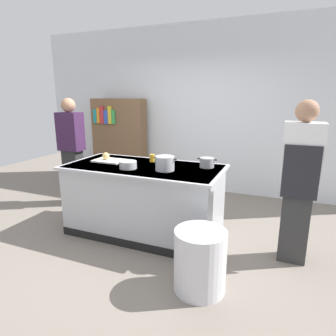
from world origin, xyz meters
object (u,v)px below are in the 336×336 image
at_px(onion, 106,156).
at_px(mixing_bowl, 128,165).
at_px(person_chef, 299,180).
at_px(bookshelf, 119,142).
at_px(stock_pot, 165,163).
at_px(person_guest, 72,149).
at_px(sauce_pan, 207,163).
at_px(juice_cup, 152,158).
at_px(trash_bin, 200,261).

height_order(onion, mixing_bowl, onion).
bearing_deg(person_chef, bookshelf, 80.17).
bearing_deg(stock_pot, person_guest, 161.70).
bearing_deg(sauce_pan, bookshelf, 144.59).
height_order(mixing_bowl, juice_cup, juice_cup).
xyz_separation_m(sauce_pan, person_chef, (1.03, -0.21, -0.05)).
distance_m(stock_pot, person_chef, 1.46).
relative_size(stock_pot, bookshelf, 0.17).
bearing_deg(person_guest, bookshelf, -169.61).
distance_m(mixing_bowl, trash_bin, 1.44).
distance_m(juice_cup, trash_bin, 1.62).
bearing_deg(onion, mixing_bowl, -27.78).
relative_size(sauce_pan, person_chef, 0.14).
bearing_deg(onion, person_guest, 154.69).
relative_size(onion, mixing_bowl, 0.45).
height_order(juice_cup, person_guest, person_guest).
bearing_deg(sauce_pan, onion, -173.29).
distance_m(onion, mixing_bowl, 0.55).
bearing_deg(onion, bookshelf, 116.29).
height_order(onion, sauce_pan, sauce_pan).
height_order(onion, person_chef, person_chef).
distance_m(sauce_pan, mixing_bowl, 0.96).
height_order(juice_cup, trash_bin, juice_cup).
xyz_separation_m(mixing_bowl, person_guest, (-1.45, 0.71, -0.03)).
bearing_deg(person_chef, stock_pot, 113.73).
distance_m(mixing_bowl, juice_cup, 0.46).
xyz_separation_m(sauce_pan, mixing_bowl, (-0.86, -0.42, -0.01)).
bearing_deg(bookshelf, mixing_bowl, -55.94).
bearing_deg(bookshelf, person_chef, -28.79).
xyz_separation_m(trash_bin, person_guest, (-2.56, 1.37, 0.62)).
xyz_separation_m(onion, sauce_pan, (1.35, 0.16, -0.01)).
xyz_separation_m(mixing_bowl, person_chef, (1.90, 0.21, -0.03)).
relative_size(onion, person_chef, 0.05).
bearing_deg(trash_bin, mixing_bowl, 149.09).
relative_size(stock_pot, person_chef, 0.17).
distance_m(person_chef, bookshelf, 3.70).
height_order(stock_pot, mixing_bowl, stock_pot).
bearing_deg(onion, sauce_pan, 6.71).
xyz_separation_m(sauce_pan, juice_cup, (-0.75, 0.03, -0.01)).
relative_size(stock_pot, mixing_bowl, 1.37).
bearing_deg(sauce_pan, juice_cup, 178.07).
xyz_separation_m(onion, trash_bin, (1.60, -0.92, -0.67)).
xyz_separation_m(stock_pot, bookshelf, (-1.79, 1.90, -0.13)).
relative_size(onion, trash_bin, 0.16).
bearing_deg(person_chef, trash_bin, 156.66).
bearing_deg(bookshelf, person_guest, -94.76).
relative_size(sauce_pan, trash_bin, 0.41).
xyz_separation_m(mixing_bowl, bookshelf, (-1.34, 1.99, -0.09)).
height_order(stock_pot, trash_bin, stock_pot).
relative_size(mixing_bowl, juice_cup, 2.11).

